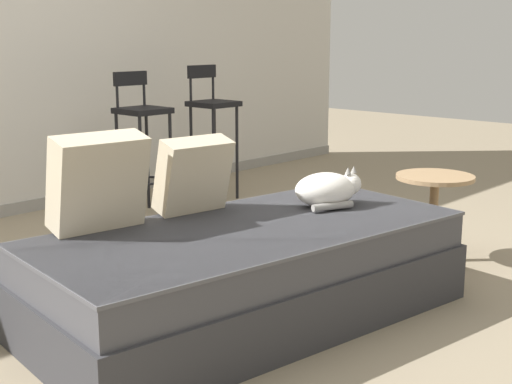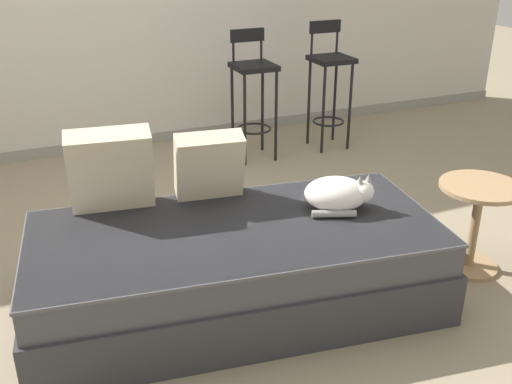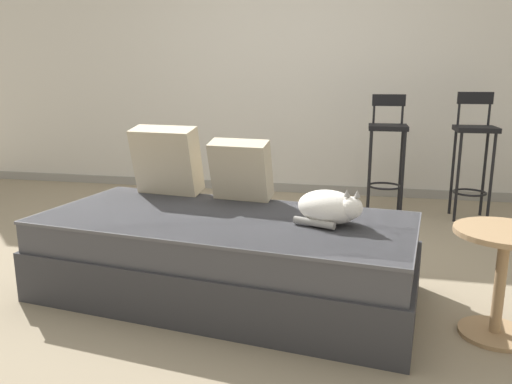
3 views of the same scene
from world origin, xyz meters
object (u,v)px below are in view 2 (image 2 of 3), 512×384
throw_pillow_corner (110,169)px  throw_pillow_middle (209,165)px  bar_stool_by_doorway (330,76)px  side_table (477,215)px  couch (236,266)px  cat (338,194)px  bar_stool_near_window (253,84)px

throw_pillow_corner → throw_pillow_middle: 0.50m
bar_stool_by_doorway → side_table: 2.14m
couch → side_table: (1.34, -0.18, 0.11)m
throw_pillow_middle → bar_stool_by_doorway: 2.23m
throw_pillow_middle → cat: 0.68m
couch → cat: bearing=-1.6°
cat → bar_stool_near_window: 1.97m
bar_stool_near_window → throw_pillow_corner: bearing=-133.4°
throw_pillow_corner → bar_stool_near_window: bar_stool_near_window is taller
cat → side_table: (0.78, -0.17, -0.20)m
couch → bar_stool_near_window: bearing=64.7°
side_table → bar_stool_near_window: bearing=101.6°
bar_stool_near_window → bar_stool_by_doorway: size_ratio=0.98×
couch → cat: cat is taller
bar_stool_by_doorway → throw_pillow_middle: bearing=-135.9°
throw_pillow_corner → bar_stool_near_window: size_ratio=0.43×
couch → side_table: 1.36m
couch → bar_stool_near_window: 2.16m
throw_pillow_corner → bar_stool_by_doorway: bar_stool_by_doorway is taller
bar_stool_by_doorway → couch: bearing=-129.8°
side_table → bar_stool_by_doorway: bearing=82.8°
couch → bar_stool_near_window: (0.91, 1.92, 0.39)m
throw_pillow_corner → throw_pillow_middle: (0.50, -0.07, -0.03)m
bar_stool_near_window → bar_stool_by_doorway: bearing=0.0°
throw_pillow_corner → bar_stool_by_doorway: (2.10, 1.49, -0.04)m
throw_pillow_corner → bar_stool_near_window: (1.40, 1.49, -0.05)m
bar_stool_by_doorway → bar_stool_near_window: bearing=-180.0°
couch → throw_pillow_corner: (-0.50, 0.44, 0.44)m
bar_stool_by_doorway → throw_pillow_corner: bearing=-144.7°
throw_pillow_middle → bar_stool_by_doorway: size_ratio=0.36×
throw_pillow_corner → couch: bearing=-41.5°
couch → side_table: side_table is taller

